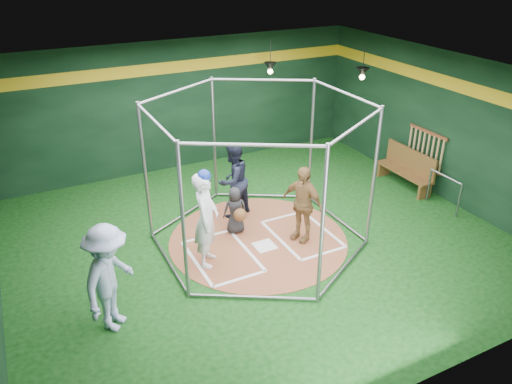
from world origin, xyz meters
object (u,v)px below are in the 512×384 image
batter_figure (206,218)px  dugout_bench (407,168)px  umpire (233,180)px  visitor_leopard (302,204)px

batter_figure → dugout_bench: 5.99m
batter_figure → umpire: 1.99m
dugout_bench → batter_figure: bearing=-171.1°
batter_figure → umpire: (1.27, 1.53, -0.11)m
batter_figure → dugout_bench: batter_figure is taller
batter_figure → dugout_bench: size_ratio=1.16×
batter_figure → visitor_leopard: (2.10, -0.08, -0.15)m
visitor_leopard → umpire: 1.82m
batter_figure → visitor_leopard: bearing=-2.1°
dugout_bench → visitor_leopard: bearing=-165.2°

